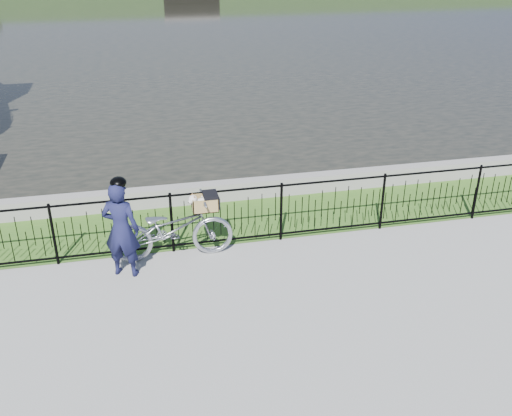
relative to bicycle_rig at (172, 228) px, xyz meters
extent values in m
plane|color=gray|center=(1.01, -1.40, -0.57)|extent=(120.00, 120.00, 0.00)
cube|color=#3A631F|center=(1.01, 1.20, -0.56)|extent=(60.00, 2.00, 0.01)
plane|color=#27261D|center=(1.01, 31.60, -0.57)|extent=(120.00, 120.00, 0.00)
cube|color=gray|center=(1.01, 2.20, -0.37)|extent=(60.00, 0.30, 0.40)
imported|color=#A5A9B1|center=(-0.01, 0.00, -0.01)|extent=(2.13, 0.74, 1.12)
cube|color=black|center=(0.58, 0.00, 0.30)|extent=(0.38, 0.18, 0.02)
cube|color=#9B7F47|center=(0.58, 0.00, 0.30)|extent=(0.45, 0.31, 0.01)
cube|color=#9B7F47|center=(0.58, 0.15, 0.42)|extent=(0.45, 0.02, 0.25)
cube|color=#9B7F47|center=(0.58, -0.15, 0.42)|extent=(0.45, 0.02, 0.25)
cube|color=#9B7F47|center=(0.80, 0.00, 0.42)|extent=(0.02, 0.31, 0.25)
cube|color=#9B7F47|center=(0.37, 0.00, 0.42)|extent=(0.01, 0.31, 0.25)
cube|color=black|center=(0.68, 0.00, 0.57)|extent=(0.24, 0.33, 0.06)
cube|color=black|center=(0.82, 0.00, 0.45)|extent=(0.02, 0.33, 0.20)
ellipsoid|color=silver|center=(0.56, 0.00, 0.43)|extent=(0.31, 0.22, 0.20)
sphere|color=silver|center=(0.38, -0.02, 0.52)|extent=(0.15, 0.15, 0.15)
sphere|color=silver|center=(0.33, -0.04, 0.49)|extent=(0.07, 0.07, 0.07)
sphere|color=black|center=(0.31, -0.05, 0.49)|extent=(0.02, 0.02, 0.02)
cone|color=#98693F|center=(0.38, 0.04, 0.58)|extent=(0.06, 0.08, 0.08)
cone|color=#98693F|center=(0.40, -0.06, 0.58)|extent=(0.06, 0.08, 0.08)
imported|color=#141638|center=(-0.85, -0.37, 0.27)|extent=(0.71, 0.59, 1.67)
ellipsoid|color=black|center=(-0.85, -0.37, 1.09)|extent=(0.26, 0.29, 0.18)
camera|label=1|loc=(-0.51, -8.86, 4.60)|focal=40.00mm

